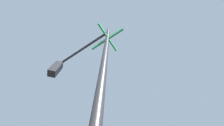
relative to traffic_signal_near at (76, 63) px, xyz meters
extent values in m
cylinder|color=black|center=(-0.76, -0.71, -1.34)|extent=(0.12, 0.12, 6.50)
cylinder|color=black|center=(0.12, 0.11, 1.51)|extent=(1.82, 1.71, 0.09)
cube|color=black|center=(0.99, 0.93, 1.06)|extent=(0.28, 0.28, 0.80)
sphere|color=red|center=(1.10, 1.04, 1.31)|extent=(0.18, 0.18, 0.18)
sphere|color=orange|center=(1.10, 1.04, 1.06)|extent=(0.18, 0.18, 0.18)
sphere|color=green|center=(1.10, 1.04, 0.81)|extent=(0.18, 0.18, 0.18)
cube|color=#0F5128|center=(-0.76, -0.71, 0.51)|extent=(0.83, 0.78, 0.20)
cube|color=#0F5128|center=(-0.76, -0.71, 0.73)|extent=(0.71, 0.76, 0.20)
camera|label=1|loc=(-1.72, -0.62, -3.21)|focal=20.18mm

